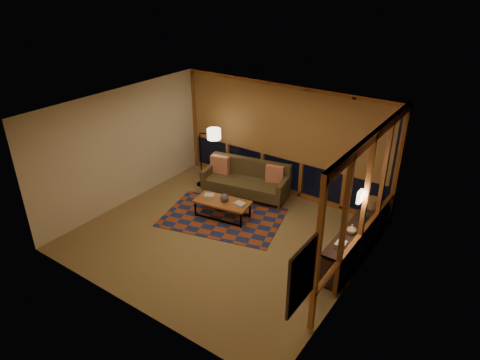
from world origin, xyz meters
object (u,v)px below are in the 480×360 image
Objects in this scene: sofa at (246,180)px; floor_lamp at (201,157)px; coffee_table at (223,209)px; bookshelf at (356,239)px.

floor_lamp is (-1.26, -0.15, 0.35)m from sofa.
coffee_table is (0.15, -1.13, -0.21)m from sofa.
floor_lamp is 4.39m from bookshelf.
coffee_table is at bearing -172.31° from bookshelf.
sofa is 1.67× the size of coffee_table.
sofa is at bearing 166.55° from bookshelf.
floor_lamp is (-1.40, 0.98, 0.56)m from coffee_table.
coffee_table is 2.95m from bookshelf.
sofa is at bearing 87.99° from coffee_table.
floor_lamp reaches higher than coffee_table.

